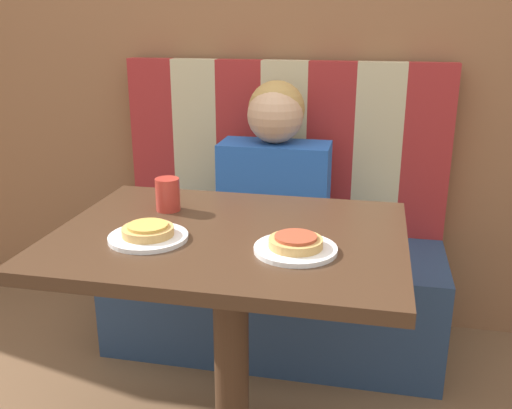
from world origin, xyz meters
TOP-DOWN VIEW (x-y plane):
  - wall_back at (0.00, 0.99)m, footprint 7.00×0.05m
  - booth_seat at (0.00, 0.68)m, footprint 1.31×0.51m
  - booth_backrest at (-0.00, 0.90)m, footprint 1.31×0.06m
  - dining_table at (0.00, 0.00)m, footprint 0.92×0.70m
  - person at (0.00, 0.69)m, footprint 0.41×0.23m
  - plate_left at (-0.19, -0.09)m, footprint 0.20×0.20m
  - plate_right at (0.19, -0.09)m, footprint 0.20×0.20m
  - pizza_left at (-0.19, -0.09)m, footprint 0.13×0.13m
  - pizza_right at (0.19, -0.09)m, footprint 0.13×0.13m
  - drinking_cup at (-0.22, 0.14)m, footprint 0.07×0.07m

SIDE VIEW (x-z plane):
  - booth_seat at x=0.00m, z-range 0.00..0.43m
  - dining_table at x=0.00m, z-range 0.27..1.01m
  - plate_left at x=-0.19m, z-range 0.75..0.76m
  - plate_right at x=0.19m, z-range 0.75..0.76m
  - person at x=0.00m, z-range 0.44..1.07m
  - pizza_left at x=-0.19m, z-range 0.76..0.79m
  - pizza_right at x=0.19m, z-range 0.76..0.79m
  - booth_backrest at x=0.00m, z-range 0.43..1.13m
  - drinking_cup at x=-0.22m, z-range 0.75..0.84m
  - wall_back at x=0.00m, z-range 0.00..2.60m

